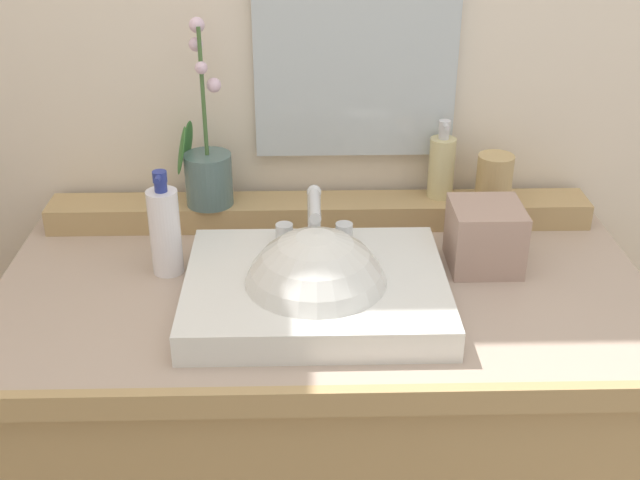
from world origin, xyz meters
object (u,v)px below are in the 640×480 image
at_px(sink_basin, 316,296).
at_px(tumbler_cup, 494,179).
at_px(lotion_bottle, 165,230).
at_px(tissue_box, 485,236).
at_px(potted_plant, 207,167).
at_px(soap_dispenser, 442,165).

distance_m(sink_basin, tumbler_cup, 0.49).
relative_size(lotion_bottle, tissue_box, 1.55).
height_order(sink_basin, tissue_box, sink_basin).
xyz_separation_m(potted_plant, lotion_bottle, (-0.06, -0.19, -0.05)).
bearing_deg(tumbler_cup, lotion_bottle, -164.27).
xyz_separation_m(potted_plant, tumbler_cup, (0.58, -0.01, -0.03)).
relative_size(soap_dispenser, lotion_bottle, 0.82).
bearing_deg(soap_dispenser, sink_basin, -127.83).
height_order(tumbler_cup, lotion_bottle, lotion_bottle).
relative_size(tumbler_cup, tissue_box, 0.77).
relative_size(sink_basin, tissue_box, 3.44).
relative_size(sink_basin, tumbler_cup, 4.45).
bearing_deg(lotion_bottle, tissue_box, 0.86).
xyz_separation_m(potted_plant, soap_dispenser, (0.48, 0.03, -0.01)).
height_order(soap_dispenser, tissue_box, soap_dispenser).
height_order(tumbler_cup, tissue_box, tumbler_cup).
bearing_deg(potted_plant, lotion_bottle, -108.24).
bearing_deg(tumbler_cup, tissue_box, -106.54).
height_order(potted_plant, soap_dispenser, potted_plant).
height_order(sink_basin, lotion_bottle, lotion_bottle).
bearing_deg(potted_plant, tissue_box, -18.53).
bearing_deg(tumbler_cup, potted_plant, 179.46).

